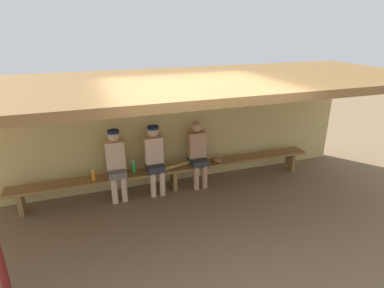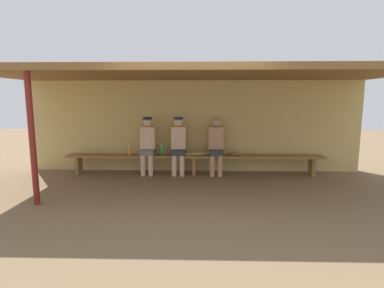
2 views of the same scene
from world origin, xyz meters
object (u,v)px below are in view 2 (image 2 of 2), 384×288
(player_near_post, at_px, (216,144))
(water_bottle_clear, at_px, (130,151))
(baseball_glove_worn, at_px, (233,154))
(baseball_bat, at_px, (199,154))
(player_middle, at_px, (178,143))
(support_post, at_px, (32,140))
(bench, at_px, (194,158))
(water_bottle_blue, at_px, (162,150))
(player_leftmost, at_px, (148,143))

(player_near_post, distance_m, water_bottle_clear, 2.03)
(baseball_glove_worn, height_order, baseball_bat, baseball_glove_worn)
(player_near_post, bearing_deg, player_middle, 179.97)
(support_post, distance_m, baseball_bat, 3.50)
(baseball_glove_worn, bearing_deg, bench, 60.38)
(water_bottle_blue, height_order, baseball_bat, water_bottle_blue)
(support_post, relative_size, baseball_glove_worn, 9.17)
(player_leftmost, bearing_deg, baseball_bat, -0.17)
(bench, bearing_deg, player_middle, 179.44)
(water_bottle_blue, bearing_deg, water_bottle_clear, -172.79)
(support_post, distance_m, player_near_post, 3.78)
(player_middle, height_order, baseball_bat, player_middle)
(bench, bearing_deg, water_bottle_clear, -178.21)
(support_post, height_order, player_near_post, support_post)
(bench, height_order, player_leftmost, player_leftmost)
(bench, distance_m, player_middle, 0.51)
(water_bottle_clear, xyz_separation_m, baseball_glove_worn, (2.42, 0.03, -0.05))
(player_leftmost, height_order, baseball_bat, player_leftmost)
(player_middle, bearing_deg, support_post, -136.89)
(player_middle, distance_m, water_bottle_clear, 1.16)
(player_leftmost, xyz_separation_m, water_bottle_clear, (-0.42, -0.05, -0.19))
(bench, xyz_separation_m, player_middle, (-0.36, 0.00, 0.36))
(player_leftmost, height_order, water_bottle_clear, player_leftmost)
(water_bottle_blue, height_order, baseball_glove_worn, water_bottle_blue)
(player_middle, height_order, baseball_glove_worn, player_middle)
(player_leftmost, distance_m, baseball_glove_worn, 2.01)
(baseball_bat, bearing_deg, bench, 165.87)
(support_post, relative_size, player_near_post, 1.65)
(player_leftmost, bearing_deg, bench, -0.19)
(bench, relative_size, player_near_post, 4.49)
(water_bottle_clear, bearing_deg, baseball_bat, 1.66)
(bench, relative_size, water_bottle_blue, 24.29)
(water_bottle_clear, bearing_deg, support_post, -118.22)
(baseball_bat, bearing_deg, baseball_glove_worn, -15.64)
(player_middle, bearing_deg, player_near_post, -0.03)
(water_bottle_clear, bearing_deg, player_leftmost, 6.86)
(bench, distance_m, player_near_post, 0.62)
(bench, bearing_deg, water_bottle_blue, 176.49)
(water_bottle_blue, relative_size, baseball_glove_worn, 1.03)
(player_middle, height_order, water_bottle_blue, player_middle)
(player_middle, bearing_deg, baseball_glove_worn, -1.10)
(water_bottle_clear, bearing_deg, player_near_post, 1.43)
(player_leftmost, bearing_deg, support_post, -125.92)
(support_post, height_order, player_middle, support_post)
(player_near_post, height_order, water_bottle_clear, player_near_post)
(water_bottle_blue, xyz_separation_m, baseball_glove_worn, (1.68, -0.07, -0.07))
(water_bottle_clear, xyz_separation_m, baseball_bat, (1.63, 0.05, -0.07))
(player_middle, xyz_separation_m, player_leftmost, (-0.72, 0.00, 0.00))
(player_near_post, distance_m, player_leftmost, 1.60)
(bench, distance_m, baseball_bat, 0.16)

